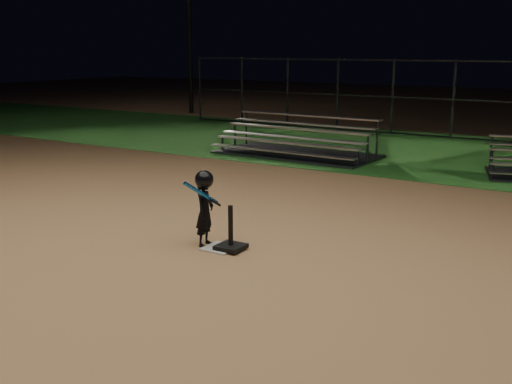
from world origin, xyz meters
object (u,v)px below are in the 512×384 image
(batting_tee, at_px, (231,241))
(bleacher_left, at_px, (296,148))
(child_batter, at_px, (205,206))
(home_plate, at_px, (220,248))

(batting_tee, distance_m, bleacher_left, 8.10)
(batting_tee, height_order, child_batter, child_batter)
(batting_tee, bearing_deg, home_plate, -171.00)
(home_plate, height_order, child_batter, child_batter)
(batting_tee, height_order, bleacher_left, bleacher_left)
(batting_tee, relative_size, child_batter, 0.57)
(bleacher_left, bearing_deg, home_plate, -67.79)
(child_batter, bearing_deg, home_plate, -105.42)
(bleacher_left, bearing_deg, batting_tee, -66.60)
(bleacher_left, bearing_deg, child_batter, -69.65)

